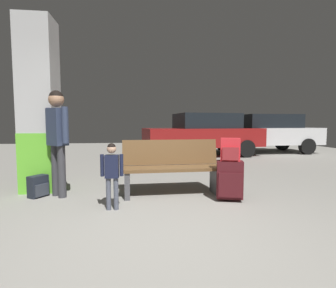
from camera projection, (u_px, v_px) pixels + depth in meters
The scene contains 10 objects.
ground_plane at pixel (149, 171), 6.59m from camera, with size 18.00×18.00×0.10m, color gray.
structural_pillar at pixel (39, 107), 4.38m from camera, with size 0.57×0.57×2.92m.
bench at pixel (172, 167), 4.19m from camera, with size 1.61×0.57×0.89m.
suitcase at pixel (230, 180), 3.82m from camera, with size 0.42×0.31×0.60m.
backpack_bright at pixel (230, 150), 3.79m from camera, with size 0.31×0.26×0.34m.
child at pixel (112, 169), 3.42m from camera, with size 0.30×0.19×0.90m.
adult at pixel (57, 132), 4.01m from camera, with size 0.43×0.44×1.67m.
backpack_dark_floor at pixel (38, 186), 4.05m from camera, with size 0.30×0.32×0.34m.
parked_car_side at pixel (265, 132), 10.20m from camera, with size 4.14×1.88×1.51m.
parked_car_near at pixel (203, 133), 9.20m from camera, with size 4.29×2.24×1.51m.
Camera 1 is at (-0.27, -2.52, 1.16)m, focal length 27.45 mm.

